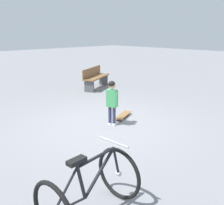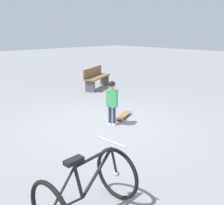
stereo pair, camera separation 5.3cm
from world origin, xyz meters
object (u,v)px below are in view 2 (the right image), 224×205
child_person (112,98)px  bicycle_mid (87,189)px  skateboard (123,115)px  street_bench (96,77)px

child_person → bicycle_mid: size_ratio=0.95×
skateboard → child_person: bearing=17.6°
bicycle_mid → street_bench: bicycle_mid is taller
skateboard → street_bench: 3.65m
bicycle_mid → street_bench: (-4.72, -5.40, 0.04)m
skateboard → street_bench: size_ratio=0.46×
skateboard → bicycle_mid: size_ratio=0.67×
skateboard → street_bench: bearing=-119.4°
street_bench → bicycle_mid: bearing=48.9°
skateboard → bicycle_mid: 3.71m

